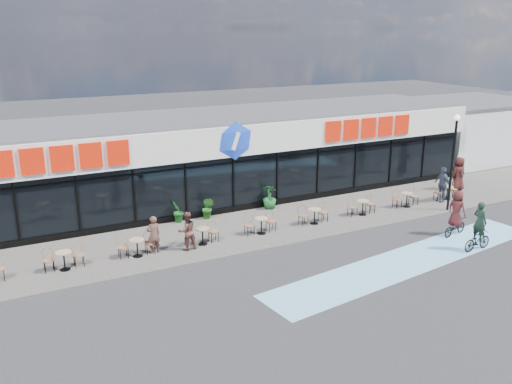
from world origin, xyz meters
TOP-DOWN VIEW (x-y plane):
  - ground at (0.00, 0.00)m, footprint 120.00×120.00m
  - sidewalk at (0.00, 4.50)m, footprint 44.00×5.00m
  - bike_lane at (4.00, -1.50)m, footprint 14.17×4.13m
  - building at (-0.00, 9.93)m, footprint 30.60×6.57m
  - neighbour_building at (20.50, 11.00)m, footprint 9.20×7.20m
  - lamp_post at (9.89, 2.30)m, footprint 0.28×0.28m
  - bistro_set_1 at (-8.67, 3.74)m, footprint 1.54×0.62m
  - bistro_set_2 at (-5.83, 3.74)m, footprint 1.54×0.62m
  - bistro_set_3 at (-2.99, 3.74)m, footprint 1.54×0.62m
  - bistro_set_4 at (-0.15, 3.74)m, footprint 1.54×0.62m
  - bistro_set_5 at (2.68, 3.74)m, footprint 1.54×0.62m
  - bistro_set_6 at (5.52, 3.74)m, footprint 1.54×0.62m
  - bistro_set_7 at (8.36, 3.74)m, footprint 1.54×0.62m
  - bistro_set_8 at (11.20, 3.74)m, footprint 1.54×0.62m
  - potted_plant_left at (-3.04, 6.72)m, footprint 0.76×0.78m
  - potted_plant_mid at (-1.55, 6.59)m, footprint 0.74×0.76m
  - potted_plant_right at (1.87, 6.63)m, footprint 0.97×0.97m
  - patron_left at (-5.12, 3.70)m, footprint 0.62×0.44m
  - patron_right at (-3.77, 3.42)m, footprint 0.86×0.70m
  - pedestrian_a at (10.63, 3.52)m, footprint 0.53×1.14m
  - pedestrian_b at (13.05, 4.82)m, footprint 0.64×1.09m
  - pedestrian_c at (13.07, 4.67)m, footprint 0.95×0.63m
  - cyclist_a at (7.19, -1.99)m, footprint 1.52×0.64m
  - cyclist_b at (7.69, -0.27)m, footprint 1.65×0.90m

SIDE VIEW (x-z plane):
  - ground at x=0.00m, z-range 0.00..0.00m
  - bike_lane at x=4.00m, z-range 0.00..0.01m
  - sidewalk at x=0.00m, z-range 0.00..0.10m
  - bistro_set_1 at x=-8.67m, z-range 0.11..1.01m
  - bistro_set_2 at x=-5.83m, z-range 0.11..1.01m
  - bistro_set_3 at x=-2.99m, z-range 0.11..1.01m
  - bistro_set_4 at x=-0.15m, z-range 0.11..1.01m
  - bistro_set_5 at x=2.68m, z-range 0.11..1.01m
  - bistro_set_6 at x=5.52m, z-range 0.11..1.01m
  - bistro_set_7 at x=8.36m, z-range 0.11..1.01m
  - bistro_set_8 at x=11.20m, z-range 0.11..1.01m
  - potted_plant_mid at x=-1.55m, z-range 0.10..1.18m
  - potted_plant_left at x=-3.04m, z-range 0.10..1.21m
  - potted_plant_right at x=1.87m, z-range 0.10..1.35m
  - cyclist_a at x=7.19m, z-range -0.26..1.89m
  - cyclist_b at x=7.69m, z-range -0.21..1.89m
  - patron_left at x=-5.12m, z-range 0.10..1.70m
  - patron_right at x=-3.77m, z-range 0.10..1.76m
  - pedestrian_b at x=13.05m, z-range 0.10..1.85m
  - pedestrian_a at x=10.63m, z-range 0.10..1.99m
  - pedestrian_c at x=13.07m, z-range 0.10..2.03m
  - neighbour_building at x=20.50m, z-range 0.01..4.12m
  - building at x=0.00m, z-range -0.04..4.71m
  - lamp_post at x=9.89m, z-range 0.58..5.46m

